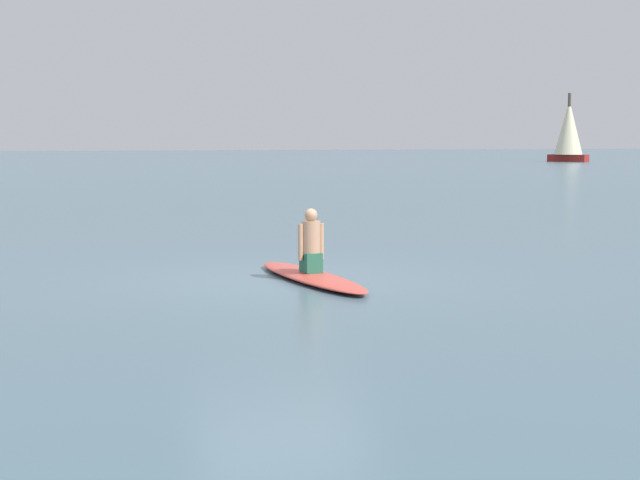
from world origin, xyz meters
The scene contains 4 objects.
ground_plane centered at (0.00, 0.00, 0.00)m, with size 400.00×400.00×0.00m, color slate.
surfboard centered at (-0.05, -0.40, 0.06)m, with size 3.40×0.65×0.12m, color #D84C3F.
person_paddler centered at (-0.05, -0.40, 0.53)m, with size 0.30×0.39×0.90m.
sailboat_near_left centered at (64.51, -52.94, 3.10)m, with size 3.97×3.68×6.65m.
Camera 1 is at (-12.32, 4.44, 1.95)m, focal length 53.11 mm.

